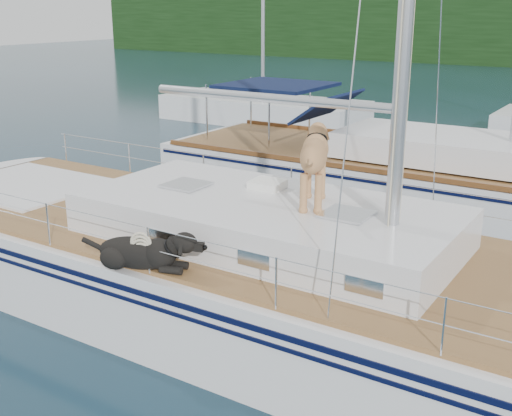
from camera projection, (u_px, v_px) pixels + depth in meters
The scene contains 4 objects.
ground at pixel (221, 306), 9.72m from camera, with size 120.00×120.00×0.00m, color black.
main_sailboat at pixel (226, 266), 9.46m from camera, with size 12.00×4.01×14.01m.
neighbor_sailboat at pixel (401, 178), 14.52m from camera, with size 11.00×3.50×13.30m.
bg_boat_west at pixel (263, 111), 24.94m from camera, with size 8.00×3.00×11.65m.
Camera 1 is at (5.19, -7.15, 4.36)m, focal length 45.00 mm.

